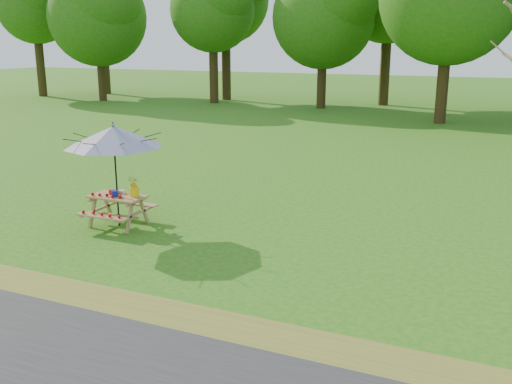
% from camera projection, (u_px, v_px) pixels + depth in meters
% --- Properties ---
extents(ground, '(120.00, 120.00, 0.00)m').
position_uv_depth(ground, '(114.00, 234.00, 11.85)').
color(ground, '#226B14').
rests_on(ground, ground).
extents(drygrass_strip, '(120.00, 1.20, 0.01)m').
position_uv_depth(drygrass_strip, '(8.00, 284.00, 9.37)').
color(drygrass_strip, olive).
rests_on(drygrass_strip, ground).
extents(picnic_table, '(1.20, 1.32, 0.67)m').
position_uv_depth(picnic_table, '(118.00, 211.00, 12.30)').
color(picnic_table, '#A9794C').
rests_on(picnic_table, ground).
extents(patio_umbrella, '(2.18, 2.18, 2.25)m').
position_uv_depth(patio_umbrella, '(114.00, 137.00, 11.88)').
color(patio_umbrella, black).
rests_on(patio_umbrella, ground).
extents(produce_bins, '(0.28, 0.40, 0.13)m').
position_uv_depth(produce_bins, '(116.00, 193.00, 12.25)').
color(produce_bins, red).
rests_on(produce_bins, picnic_table).
extents(tomatoes_row, '(0.77, 0.13, 0.07)m').
position_uv_depth(tomatoes_row, '(106.00, 195.00, 12.10)').
color(tomatoes_row, '#BF060B').
rests_on(tomatoes_row, picnic_table).
extents(flower_bucket, '(0.33, 0.31, 0.44)m').
position_uv_depth(flower_bucket, '(134.00, 186.00, 12.12)').
color(flower_bucket, yellow).
rests_on(flower_bucket, picnic_table).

